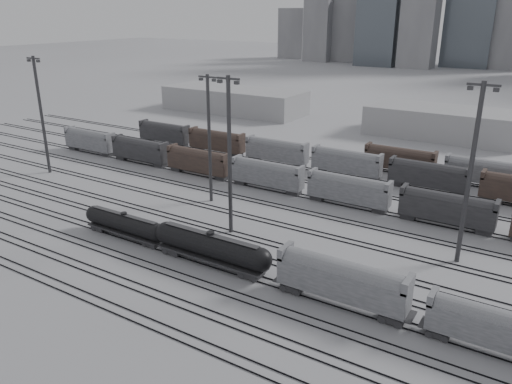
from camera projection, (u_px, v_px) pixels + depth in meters
The scene contains 14 objects.
ground at pixel (205, 266), 68.85m from camera, with size 900.00×900.00×0.00m, color #BABABF.
tracks at pixel (269, 223), 82.77m from camera, with size 220.00×71.50×0.16m.
tank_car_a at pixel (125, 224), 76.88m from camera, with size 16.19×2.70×4.00m.
tank_car_b at pixel (211, 247), 68.50m from camera, with size 19.14×3.19×4.73m.
hopper_car_a at pixel (342, 279), 58.65m from camera, with size 15.98×3.18×5.72m.
hopper_car_b at pixel (499, 328), 50.36m from camera, with size 13.99×2.78×5.00m.
light_mast_a at pixel (41, 113), 104.44m from camera, with size 3.95×0.63×24.68m.
light_mast_b at pixel (209, 136), 88.44m from camera, with size 3.69×0.59×23.08m.
light_mast_c at pixel (230, 153), 75.20m from camera, with size 3.93×0.63×24.58m.
light_mast_d at pixel (470, 171), 65.73m from camera, with size 4.01×0.64×25.07m.
bg_string_near at pixel (349, 191), 89.42m from camera, with size 151.00×3.00×5.60m.
bg_string_mid at pixel (428, 177), 97.20m from camera, with size 151.00×3.00×5.60m.
warehouse_left at pixel (234, 100), 173.05m from camera, with size 50.00×18.00×8.00m, color #A5A5A8.
warehouse_mid at pixel (442, 123), 138.24m from camera, with size 40.00×18.00×8.00m, color #A5A5A8.
Camera 1 is at (38.39, -48.14, 33.24)m, focal length 35.00 mm.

